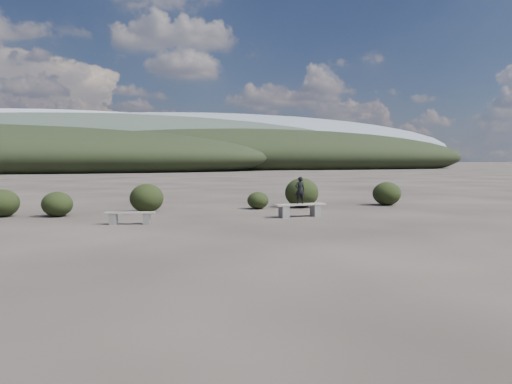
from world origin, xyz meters
name	(u,v)px	position (x,y,z in m)	size (l,w,h in m)	color
ground	(305,242)	(0.00, 0.00, 0.00)	(1200.00, 1200.00, 0.00)	#2A2521
bench_left	(130,217)	(-4.08, 5.13, 0.25)	(1.67, 0.74, 0.41)	slate
bench_right	(300,209)	(2.13, 5.40, 0.30)	(2.03, 0.60, 0.50)	slate
seated_person	(300,190)	(2.12, 5.40, 1.01)	(0.37, 0.24, 1.01)	black
shrub_a	(57,204)	(-6.56, 8.36, 0.47)	(1.15, 1.15, 0.94)	black
shrub_b	(147,198)	(-3.19, 8.84, 0.59)	(1.37, 1.37, 1.17)	black
shrub_c	(258,200)	(1.60, 8.88, 0.37)	(0.93, 0.93, 0.75)	black
shrub_d	(302,193)	(3.70, 8.95, 0.66)	(1.52, 1.52, 1.33)	black
shrub_e	(387,194)	(7.99, 8.75, 0.55)	(1.33, 1.33, 1.10)	black
shrub_f	(2,203)	(-8.51, 8.90, 0.52)	(1.23, 1.23, 1.04)	black
mountain_ridges	(92,148)	(-7.48, 339.06, 10.84)	(500.00, 400.00, 56.00)	black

